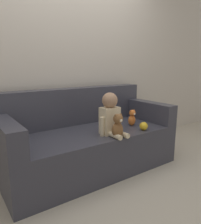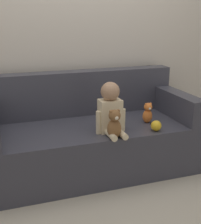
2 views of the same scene
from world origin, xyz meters
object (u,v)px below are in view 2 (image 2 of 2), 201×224
plush_toy_side (148,113)px  teddy_bear_brown (114,124)px  couch (89,136)px  toy_ball (156,126)px  person_baby (111,110)px

plush_toy_side → teddy_bear_brown: bearing=-149.2°
couch → plush_toy_side: bearing=-19.2°
plush_toy_side → toy_ball: bearing=-97.1°
person_baby → toy_ball: person_baby is taller
couch → teddy_bear_brown: bearing=-79.3°
teddy_bear_brown → toy_ball: (0.41, 0.04, -0.08)m
couch → toy_ball: couch is taller
couch → teddy_bear_brown: couch is taller
couch → plush_toy_side: 0.60m
person_baby → plush_toy_side: bearing=15.1°
plush_toy_side → toy_ball: 0.23m
person_baby → plush_toy_side: person_baby is taller
couch → teddy_bear_brown: 0.52m
plush_toy_side → toy_ball: size_ratio=2.08×
teddy_bear_brown → plush_toy_side: bearing=30.8°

